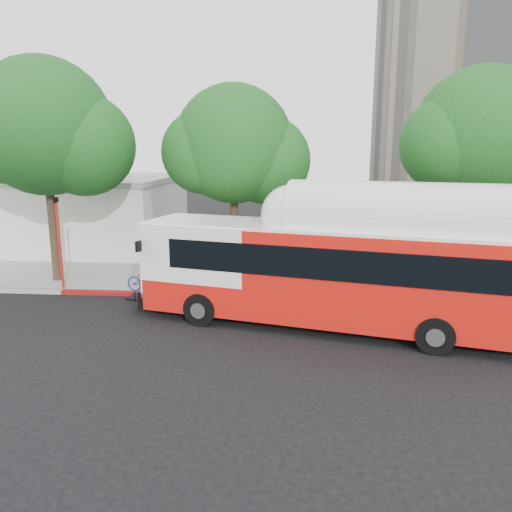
{
  "coord_description": "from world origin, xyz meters",
  "views": [
    {
      "loc": [
        1.73,
        -15.39,
        6.01
      ],
      "look_at": [
        0.19,
        3.0,
        1.96
      ],
      "focal_mm": 35.0,
      "sensor_mm": 36.0,
      "label": 1
    }
  ],
  "objects": [
    {
      "name": "ground",
      "position": [
        0.0,
        0.0,
        0.0
      ],
      "size": [
        120.0,
        120.0,
        0.0
      ],
      "primitive_type": "plane",
      "color": "black",
      "rests_on": "ground"
    },
    {
      "name": "sidewalk",
      "position": [
        0.0,
        6.5,
        0.07
      ],
      "size": [
        60.0,
        5.0,
        0.15
      ],
      "primitive_type": "cube",
      "color": "gray",
      "rests_on": "ground"
    },
    {
      "name": "curb_strip",
      "position": [
        0.0,
        3.9,
        0.07
      ],
      "size": [
        60.0,
        0.3,
        0.15
      ],
      "primitive_type": "cube",
      "color": "gray",
      "rests_on": "ground"
    },
    {
      "name": "red_curb_segment",
      "position": [
        -3.0,
        3.9,
        0.08
      ],
      "size": [
        10.0,
        0.32,
        0.16
      ],
      "primitive_type": "cube",
      "color": "maroon",
      "rests_on": "ground"
    },
    {
      "name": "street_tree_left",
      "position": [
        -8.53,
        5.56,
        6.6
      ],
      "size": [
        6.67,
        5.8,
        9.74
      ],
      "color": "#2D2116",
      "rests_on": "ground"
    },
    {
      "name": "street_tree_mid",
      "position": [
        -0.59,
        6.06,
        5.91
      ],
      "size": [
        5.75,
        5.0,
        8.62
      ],
      "color": "#2D2116",
      "rests_on": "ground"
    },
    {
      "name": "street_tree_right",
      "position": [
        9.44,
        5.86,
        6.26
      ],
      "size": [
        6.21,
        5.4,
        9.18
      ],
      "color": "#2D2116",
      "rests_on": "ground"
    },
    {
      "name": "low_commercial_bldg",
      "position": [
        -14.0,
        14.0,
        2.15
      ],
      "size": [
        16.2,
        10.2,
        4.25
      ],
      "color": "silver",
      "rests_on": "ground"
    },
    {
      "name": "transit_bus",
      "position": [
        2.8,
        0.88,
        1.86
      ],
      "size": [
        13.63,
        5.63,
        3.98
      ],
      "rotation": [
        0.0,
        0.0,
        -0.24
      ],
      "color": "red",
      "rests_on": "ground"
    },
    {
      "name": "signal_pole",
      "position": [
        -8.1,
        4.18,
        2.05
      ],
      "size": [
        0.11,
        0.38,
        4.01
      ],
      "color": "red",
      "rests_on": "ground"
    }
  ]
}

